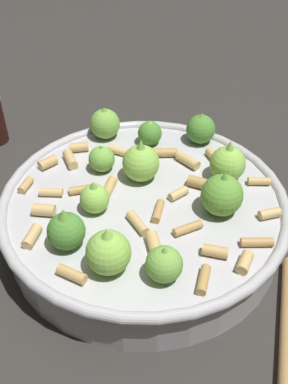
% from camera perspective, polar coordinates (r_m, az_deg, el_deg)
% --- Properties ---
extents(ground_plane, '(2.40, 2.40, 0.00)m').
position_cam_1_polar(ground_plane, '(0.53, -0.00, -5.25)').
color(ground_plane, '#2D2B28').
extents(cooking_pan, '(0.32, 0.32, 0.11)m').
position_cam_1_polar(cooking_pan, '(0.51, 0.09, -2.29)').
color(cooking_pan, '#B7B7BC').
rests_on(cooking_pan, ground).
extents(wooden_spoon, '(0.24, 0.04, 0.02)m').
position_cam_1_polar(wooden_spoon, '(0.44, 17.92, -21.27)').
color(wooden_spoon, '#B2844C').
rests_on(wooden_spoon, ground).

